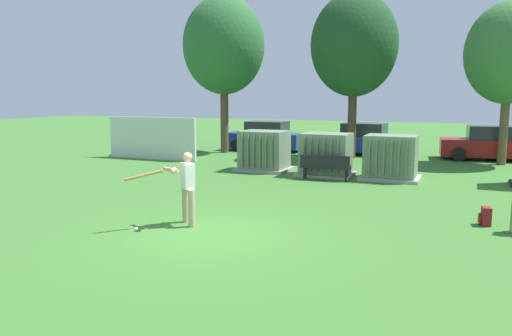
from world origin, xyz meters
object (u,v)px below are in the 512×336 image
object	(u,v)px
transformer_mid_west	(326,155)
park_bench	(325,166)
backpack	(486,216)
parked_car_right_of_center	(488,144)
parked_car_leftmost	(265,137)
transformer_west	(264,151)
sports_ball	(136,229)
transformer_mid_east	(391,158)
batter	(186,185)
parked_car_left_of_center	(362,140)

from	to	relation	value
transformer_mid_west	park_bench	size ratio (longest dim) A/B	1.15
backpack	parked_car_right_of_center	world-z (taller)	parked_car_right_of_center
parked_car_leftmost	parked_car_right_of_center	world-z (taller)	same
transformer_west	sports_ball	xyz separation A→B (m)	(0.75, -9.61, -0.74)
transformer_mid_west	sports_ball	bearing A→B (deg)	-101.58
transformer_mid_east	transformer_west	bearing A→B (deg)	177.67
transformer_mid_west	batter	bearing A→B (deg)	-97.80
park_bench	sports_ball	world-z (taller)	park_bench
transformer_mid_east	parked_car_right_of_center	size ratio (longest dim) A/B	0.48
batter	transformer_mid_west	bearing A→B (deg)	82.20
parked_car_left_of_center	batter	bearing A→B (deg)	-93.83
transformer_west	sports_ball	distance (m)	9.67
transformer_west	batter	world-z (taller)	batter
transformer_west	batter	size ratio (longest dim) A/B	1.21
transformer_mid_east	parked_car_left_of_center	size ratio (longest dim) A/B	0.49
backpack	parked_car_leftmost	bearing A→B (deg)	130.35
transformer_mid_west	park_bench	xyz separation A→B (m)	(0.24, -1.00, -0.25)
parked_car_left_of_center	parked_car_right_of_center	distance (m)	5.95
transformer_west	parked_car_left_of_center	distance (m)	7.53
park_bench	batter	size ratio (longest dim) A/B	1.05
park_bench	backpack	distance (m)	6.96
transformer_west	park_bench	size ratio (longest dim) A/B	1.15
parked_car_leftmost	parked_car_right_of_center	size ratio (longest dim) A/B	0.97
batter	parked_car_right_of_center	xyz separation A→B (m)	(7.00, 15.87, -0.22)
transformer_west	parked_car_right_of_center	bearing A→B (deg)	40.20
park_bench	parked_car_leftmost	bearing A→B (deg)	124.77
transformer_mid_west	parked_car_left_of_center	xyz separation A→B (m)	(-0.09, 7.38, -0.04)
backpack	parked_car_leftmost	xyz separation A→B (m)	(-10.75, 12.65, 0.54)
sports_ball	parked_car_left_of_center	bearing A→B (deg)	83.79
transformer_west	parked_car_right_of_center	size ratio (longest dim) A/B	0.48
sports_ball	backpack	xyz separation A→B (m)	(7.34, 3.67, 0.17)
parked_car_leftmost	parked_car_right_of_center	distance (m)	11.18
park_bench	backpack	xyz separation A→B (m)	(5.18, -4.64, -0.32)
park_bench	batter	distance (m)	7.51
transformer_mid_west	parked_car_left_of_center	bearing A→B (deg)	90.72
batter	parked_car_left_of_center	distance (m)	15.79
transformer_mid_east	transformer_mid_west	bearing A→B (deg)	-177.77
parked_car_leftmost	backpack	bearing A→B (deg)	-49.65
parked_car_right_of_center	sports_ball	bearing A→B (deg)	-114.79
transformer_west	park_bench	distance (m)	3.19
transformer_mid_west	backpack	bearing A→B (deg)	-46.09
parked_car_leftmost	parked_car_right_of_center	xyz separation A→B (m)	(11.17, 0.48, 0.00)
transformer_mid_west	backpack	xyz separation A→B (m)	(5.43, -5.64, -0.57)
transformer_mid_west	transformer_mid_east	bearing A→B (deg)	2.23
batter	parked_car_leftmost	world-z (taller)	batter
transformer_mid_east	parked_car_left_of_center	world-z (taller)	same
transformer_mid_west	transformer_west	bearing A→B (deg)	173.59
sports_ball	parked_car_leftmost	distance (m)	16.69
transformer_west	parked_car_left_of_center	size ratio (longest dim) A/B	0.49
transformer_west	parked_car_leftmost	world-z (taller)	same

